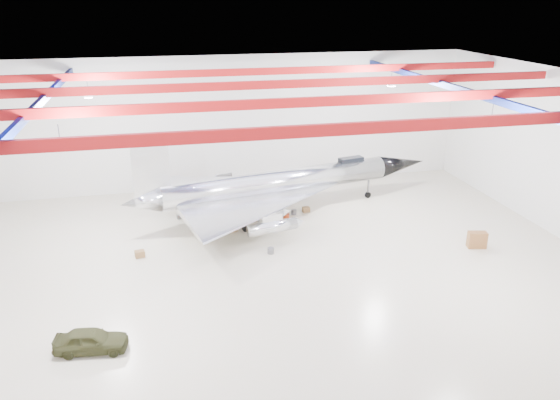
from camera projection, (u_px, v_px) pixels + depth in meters
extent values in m
plane|color=beige|center=(269.00, 263.00, 33.57)|extent=(40.00, 40.00, 0.00)
plane|color=silver|center=(231.00, 123.00, 45.31)|extent=(40.00, 0.00, 40.00)
plane|color=#0A0F38|center=(267.00, 82.00, 29.68)|extent=(40.00, 40.00, 0.00)
cube|color=maroon|center=(313.00, 131.00, 21.69)|extent=(39.50, 0.25, 0.50)
cube|color=maroon|center=(279.00, 103.00, 27.16)|extent=(39.50, 0.25, 0.50)
cube|color=maroon|center=(257.00, 85.00, 32.63)|extent=(39.50, 0.25, 0.50)
cube|color=maroon|center=(241.00, 72.00, 38.10)|extent=(39.50, 0.25, 0.50)
cube|color=#0E1B55|center=(34.00, 108.00, 27.49)|extent=(0.25, 29.50, 0.40)
cube|color=#0E1B55|center=(464.00, 91.00, 32.51)|extent=(0.25, 29.50, 0.40)
cube|color=silver|center=(60.00, 143.00, 22.58)|extent=(0.55, 0.55, 0.25)
cube|color=silver|center=(491.00, 120.00, 26.76)|extent=(0.55, 0.55, 0.25)
cube|color=silver|center=(89.00, 95.00, 33.52)|extent=(0.55, 0.55, 0.25)
cube|color=silver|center=(391.00, 84.00, 37.71)|extent=(0.55, 0.55, 0.25)
cylinder|color=silver|center=(279.00, 182.00, 40.36)|extent=(17.65, 5.27, 1.77)
cone|color=black|center=(401.00, 164.00, 44.64)|extent=(4.68, 2.61, 1.77)
cone|color=silver|center=(140.00, 202.00, 36.43)|extent=(2.95, 2.26, 1.77)
cube|color=silver|center=(151.00, 168.00, 35.96)|extent=(2.44, 0.60, 3.97)
cube|color=black|center=(351.00, 160.00, 42.43)|extent=(2.04, 1.08, 0.44)
cylinder|color=silver|center=(272.00, 227.00, 35.64)|extent=(3.45, 1.45, 0.79)
cylinder|color=silver|center=(260.00, 215.00, 37.52)|extent=(3.45, 1.45, 0.79)
cylinder|color=silver|center=(233.00, 192.00, 42.03)|extent=(3.45, 1.45, 0.79)
cylinder|color=silver|center=(224.00, 183.00, 43.91)|extent=(3.45, 1.45, 0.79)
cylinder|color=#59595B|center=(368.00, 189.00, 44.03)|extent=(0.16, 0.16, 1.59)
cylinder|color=black|center=(368.00, 195.00, 44.23)|extent=(0.52, 0.29, 0.49)
cylinder|color=#59595B|center=(245.00, 221.00, 37.70)|extent=(0.16, 0.16, 1.59)
cylinder|color=black|center=(246.00, 228.00, 37.90)|extent=(0.52, 0.29, 0.49)
cylinder|color=#59595B|center=(224.00, 201.00, 41.46)|extent=(0.16, 0.16, 1.59)
cylinder|color=black|center=(225.00, 207.00, 41.66)|extent=(0.52, 0.29, 0.49)
imported|color=#35361B|center=(91.00, 340.00, 25.08)|extent=(3.48, 1.77, 1.14)
cube|color=brown|center=(477.00, 240.00, 35.43)|extent=(1.29, 0.84, 1.08)
cube|color=olive|center=(140.00, 254.00, 34.26)|extent=(0.66, 0.57, 0.41)
cylinder|color=#59595B|center=(271.00, 251.00, 34.73)|extent=(0.54, 0.54, 0.39)
cube|color=olive|center=(306.00, 209.00, 41.40)|extent=(0.55, 0.44, 0.37)
cube|color=#59595B|center=(180.00, 217.00, 40.15)|extent=(0.48, 0.42, 0.29)
cylinder|color=#A02E10|center=(286.00, 216.00, 40.01)|extent=(0.55, 0.55, 0.43)
cube|color=olive|center=(233.00, 229.00, 37.97)|extent=(0.65, 0.58, 0.38)
cylinder|color=#59595B|center=(294.00, 212.00, 40.92)|extent=(0.47, 0.47, 0.36)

